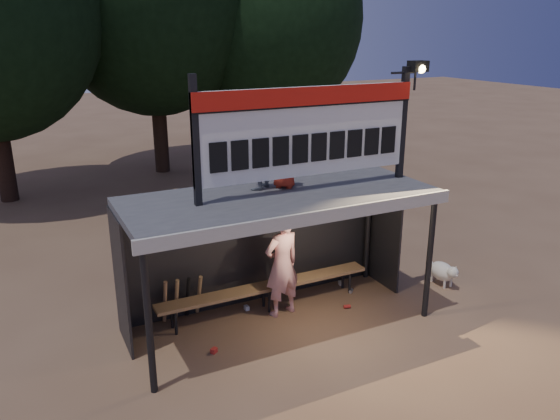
% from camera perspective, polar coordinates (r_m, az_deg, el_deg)
% --- Properties ---
extents(ground, '(80.00, 80.00, 0.00)m').
position_cam_1_polar(ground, '(9.58, -0.01, -11.71)').
color(ground, brown).
rests_on(ground, ground).
extents(player, '(0.76, 0.57, 1.89)m').
position_cam_1_polar(player, '(9.46, 0.21, -5.71)').
color(player, white).
rests_on(player, ground).
extents(child_a, '(0.62, 0.59, 1.01)m').
position_cam_1_polar(child_a, '(8.81, -2.46, 5.38)').
color(child_a, slate).
rests_on(child_a, dugout_shelter).
extents(child_b, '(0.56, 0.55, 0.97)m').
position_cam_1_polar(child_b, '(8.89, 0.47, 5.38)').
color(child_b, '#B52D1B').
rests_on(child_b, dugout_shelter).
extents(dugout_shelter, '(5.10, 2.08, 2.32)m').
position_cam_1_polar(dugout_shelter, '(9.01, -0.70, -0.78)').
color(dugout_shelter, '#3F3F41').
rests_on(dugout_shelter, ground).
extents(scoreboard_assembly, '(4.10, 0.27, 1.99)m').
position_cam_1_polar(scoreboard_assembly, '(8.68, 3.35, 8.53)').
color(scoreboard_assembly, black).
rests_on(scoreboard_assembly, dugout_shelter).
extents(bench, '(4.00, 0.35, 0.48)m').
position_cam_1_polar(bench, '(9.81, -1.45, -8.08)').
color(bench, olive).
rests_on(bench, ground).
extents(tree_right, '(6.08, 6.08, 8.72)m').
position_cam_1_polar(tree_right, '(19.94, -0.55, 19.36)').
color(tree_right, '#302015').
rests_on(tree_right, ground).
extents(dog, '(0.36, 0.81, 0.49)m').
position_cam_1_polar(dog, '(11.26, 16.71, -6.18)').
color(dog, beige).
rests_on(dog, ground).
extents(bats, '(0.68, 0.35, 0.84)m').
position_cam_1_polar(bats, '(9.60, -10.19, -9.05)').
color(bats, '#956A45').
rests_on(bats, ground).
extents(litter, '(3.19, 1.26, 0.08)m').
position_cam_1_polar(litter, '(10.03, 2.35, -10.00)').
color(litter, '#A9221C').
rests_on(litter, ground).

